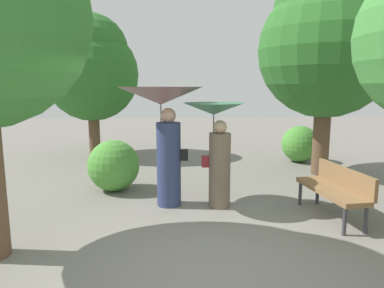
{
  "coord_description": "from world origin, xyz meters",
  "views": [
    {
      "loc": [
        -0.41,
        -3.99,
        2.12
      ],
      "look_at": [
        0.0,
        2.59,
        1.03
      ],
      "focal_mm": 32.59,
      "sensor_mm": 36.0,
      "label": 1
    }
  ],
  "objects_px": {
    "tree_near_left": "(91,67)",
    "tree_mid_right": "(327,39)",
    "person_left": "(163,116)",
    "person_right": "(217,138)",
    "park_bench": "(335,187)"
  },
  "relations": [
    {
      "from": "tree_near_left",
      "to": "tree_mid_right",
      "type": "bearing_deg",
      "value": -24.11
    },
    {
      "from": "person_left",
      "to": "tree_near_left",
      "type": "bearing_deg",
      "value": 33.49
    },
    {
      "from": "person_right",
      "to": "tree_near_left",
      "type": "relative_size",
      "value": 0.43
    },
    {
      "from": "park_bench",
      "to": "tree_mid_right",
      "type": "relative_size",
      "value": 0.31
    },
    {
      "from": "park_bench",
      "to": "tree_mid_right",
      "type": "xyz_separation_m",
      "value": [
        0.99,
        2.84,
        2.7
      ]
    },
    {
      "from": "person_left",
      "to": "person_right",
      "type": "bearing_deg",
      "value": -90.96
    },
    {
      "from": "person_right",
      "to": "tree_mid_right",
      "type": "xyz_separation_m",
      "value": [
        2.85,
        2.18,
        1.97
      ]
    },
    {
      "from": "person_left",
      "to": "person_right",
      "type": "distance_m",
      "value": 1.0
    },
    {
      "from": "person_left",
      "to": "park_bench",
      "type": "relative_size",
      "value": 1.37
    },
    {
      "from": "park_bench",
      "to": "person_left",
      "type": "bearing_deg",
      "value": -112.49
    },
    {
      "from": "person_left",
      "to": "park_bench",
      "type": "bearing_deg",
      "value": -97.83
    },
    {
      "from": "person_right",
      "to": "tree_near_left",
      "type": "height_order",
      "value": "tree_near_left"
    },
    {
      "from": "park_bench",
      "to": "tree_mid_right",
      "type": "height_order",
      "value": "tree_mid_right"
    },
    {
      "from": "person_left",
      "to": "person_right",
      "type": "relative_size",
      "value": 1.15
    },
    {
      "from": "person_right",
      "to": "tree_near_left",
      "type": "bearing_deg",
      "value": 41.14
    }
  ]
}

